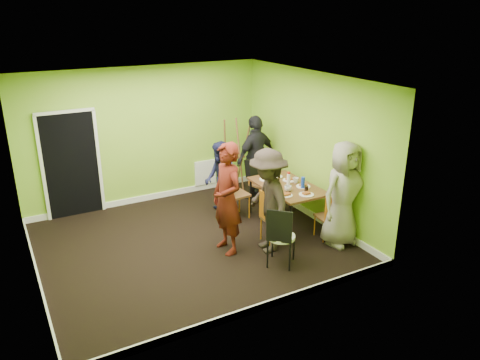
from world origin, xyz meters
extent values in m
plane|color=black|center=(0.00, 0.00, 0.00)|extent=(5.00, 5.00, 0.00)
cube|color=#86B62E|center=(0.00, 2.25, 1.40)|extent=(5.00, 0.04, 2.80)
cube|color=#86B62E|center=(0.00, -2.25, 1.40)|extent=(5.00, 0.04, 2.80)
cube|color=#86B62E|center=(-2.50, 0.00, 1.40)|extent=(0.04, 4.50, 2.80)
cube|color=#86B62E|center=(2.50, 0.00, 1.40)|extent=(0.04, 4.50, 2.80)
cube|color=white|center=(0.00, 0.00, 2.80)|extent=(5.00, 4.50, 0.04)
cube|color=black|center=(-1.50, 2.22, 1.02)|extent=(1.00, 0.05, 2.04)
cube|color=white|center=(1.30, 2.22, 0.40)|extent=(0.50, 0.04, 0.55)
cylinder|color=black|center=(1.54, -0.77, 0.35)|extent=(0.04, 0.04, 0.71)
cylinder|color=black|center=(2.32, -0.77, 0.35)|extent=(0.04, 0.04, 0.71)
cylinder|color=black|center=(1.54, 0.61, 0.35)|extent=(0.04, 0.04, 0.71)
cylinder|color=black|center=(2.32, 0.61, 0.35)|extent=(0.04, 0.04, 0.71)
cube|color=brown|center=(1.93, -0.08, 0.73)|extent=(0.90, 1.50, 0.04)
cylinder|color=orange|center=(1.02, 0.75, 0.24)|extent=(0.03, 0.03, 0.47)
cylinder|color=orange|center=(1.04, 0.39, 0.24)|extent=(0.03, 0.03, 0.47)
cylinder|color=orange|center=(1.38, 0.77, 0.24)|extent=(0.03, 0.03, 0.47)
cylinder|color=orange|center=(1.40, 0.42, 0.24)|extent=(0.03, 0.03, 0.47)
cube|color=brown|center=(1.21, 0.58, 0.47)|extent=(0.45, 0.45, 0.04)
cube|color=orange|center=(1.01, 0.57, 0.76)|extent=(0.06, 0.40, 0.53)
cylinder|color=orange|center=(1.14, -0.45, 0.22)|extent=(0.03, 0.03, 0.43)
cylinder|color=orange|center=(1.13, -0.77, 0.22)|extent=(0.03, 0.03, 0.43)
cylinder|color=orange|center=(1.47, -0.46, 0.22)|extent=(0.03, 0.03, 0.43)
cylinder|color=orange|center=(1.46, -0.79, 0.22)|extent=(0.03, 0.03, 0.43)
cube|color=brown|center=(1.30, -0.62, 0.43)|extent=(0.40, 0.40, 0.04)
cube|color=orange|center=(1.12, -0.61, 0.69)|extent=(0.04, 0.37, 0.48)
cylinder|color=orange|center=(2.07, 1.15, 0.21)|extent=(0.02, 0.02, 0.41)
cylinder|color=orange|center=(1.77, 1.04, 0.21)|extent=(0.02, 0.02, 0.41)
cylinder|color=orange|center=(2.18, 0.86, 0.21)|extent=(0.02, 0.02, 0.41)
cylinder|color=orange|center=(1.88, 0.75, 0.21)|extent=(0.02, 0.02, 0.41)
cube|color=brown|center=(1.98, 0.95, 0.41)|extent=(0.48, 0.48, 0.04)
cube|color=orange|center=(1.91, 1.11, 0.66)|extent=(0.34, 0.15, 0.46)
cylinder|color=orange|center=(2.04, -1.08, 0.20)|extent=(0.02, 0.02, 0.40)
cylinder|color=orange|center=(2.34, -1.10, 0.20)|extent=(0.02, 0.02, 0.40)
cylinder|color=orange|center=(2.06, -0.78, 0.20)|extent=(0.02, 0.02, 0.40)
cylinder|color=orange|center=(2.36, -0.81, 0.20)|extent=(0.02, 0.02, 0.40)
cube|color=brown|center=(2.20, -0.94, 0.40)|extent=(0.38, 0.38, 0.04)
cube|color=orange|center=(2.18, -1.11, 0.64)|extent=(0.34, 0.06, 0.44)
cylinder|color=black|center=(0.73, -1.33, 0.23)|extent=(0.03, 0.03, 0.47)
cylinder|color=black|center=(0.98, -1.58, 0.23)|extent=(0.03, 0.03, 0.47)
cylinder|color=black|center=(0.98, -1.08, 0.23)|extent=(0.03, 0.03, 0.47)
cylinder|color=black|center=(1.23, -1.33, 0.23)|extent=(0.03, 0.03, 0.47)
cylinder|color=white|center=(0.98, -1.33, 0.48)|extent=(0.44, 0.44, 0.05)
cube|color=black|center=(0.84, -1.47, 0.75)|extent=(0.30, 0.30, 0.52)
cylinder|color=brown|center=(1.58, 1.78, 0.85)|extent=(0.25, 0.40, 1.71)
cylinder|color=brown|center=(2.02, 1.78, 0.85)|extent=(0.25, 0.40, 1.71)
cylinder|color=brown|center=(1.80, 1.53, 0.85)|extent=(0.04, 0.39, 1.67)
cube|color=brown|center=(1.80, 1.73, 0.80)|extent=(0.46, 0.04, 0.04)
cylinder|color=white|center=(1.75, 0.37, 0.76)|extent=(0.27, 0.27, 0.01)
cylinder|color=white|center=(1.62, -0.50, 0.76)|extent=(0.22, 0.22, 0.01)
cylinder|color=white|center=(2.00, 0.41, 0.76)|extent=(0.25, 0.25, 0.01)
cylinder|color=white|center=(1.96, -0.63, 0.76)|extent=(0.27, 0.27, 0.01)
cylinder|color=white|center=(2.11, 0.12, 0.76)|extent=(0.25, 0.25, 0.01)
cylinder|color=white|center=(2.15, -0.28, 0.76)|extent=(0.26, 0.26, 0.01)
cylinder|color=white|center=(1.96, -0.07, 0.86)|extent=(0.06, 0.06, 0.22)
cylinder|color=#183EBB|center=(2.09, -0.34, 0.86)|extent=(0.07, 0.07, 0.22)
cylinder|color=orange|center=(1.81, 0.13, 0.79)|extent=(0.04, 0.04, 0.08)
cylinder|color=black|center=(1.83, 0.09, 0.80)|extent=(0.07, 0.07, 0.10)
cylinder|color=black|center=(1.99, 0.31, 0.80)|extent=(0.06, 0.06, 0.10)
cylinder|color=black|center=(2.05, -0.51, 0.80)|extent=(0.07, 0.07, 0.10)
imported|color=white|center=(1.77, -0.32, 0.80)|extent=(0.13, 0.13, 0.10)
imported|color=white|center=(2.13, -0.05, 0.80)|extent=(0.11, 0.11, 0.10)
imported|color=#4F140D|center=(0.44, -0.52, 0.94)|extent=(0.49, 0.71, 1.88)
imported|color=#151736|center=(0.97, 0.80, 0.74)|extent=(0.70, 0.82, 1.49)
imported|color=black|center=(1.04, -0.81, 0.88)|extent=(0.82, 1.23, 1.76)
imported|color=black|center=(2.05, 1.27, 0.90)|extent=(1.13, 0.70, 1.79)
imported|color=gray|center=(2.28, -1.22, 0.92)|extent=(0.95, 0.67, 1.83)
camera|label=1|loc=(-2.74, -6.76, 3.86)|focal=35.00mm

